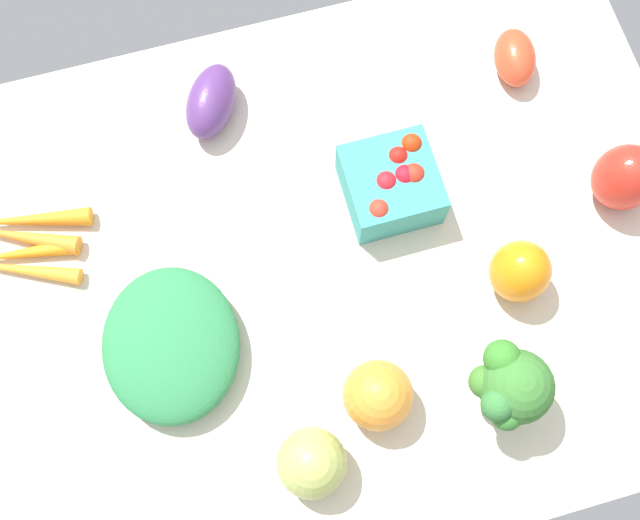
{
  "coord_description": "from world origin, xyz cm",
  "views": [
    {
      "loc": [
        -7.88,
        -28.42,
        98.66
      ],
      "look_at": [
        0.0,
        0.0,
        4.0
      ],
      "focal_mm": 43.07,
      "sensor_mm": 36.0,
      "label": 1
    }
  ],
  "objects_px": {
    "leafy_greens_clump": "(171,344)",
    "broccoli_head": "(511,387)",
    "bell_pepper_red": "(625,177)",
    "heirloom_tomato_orange": "(378,395)",
    "carrot_bunch": "(21,243)",
    "eggplant": "(211,101)",
    "roma_tomato": "(515,58)",
    "berry_basket": "(392,184)",
    "heirloom_tomato_green": "(312,463)",
    "bell_pepper_orange": "(520,271)"
  },
  "relations": [
    {
      "from": "bell_pepper_red",
      "to": "leafy_greens_clump",
      "type": "xyz_separation_m",
      "value": [
        -0.62,
        -0.05,
        -0.02
      ]
    },
    {
      "from": "broccoli_head",
      "to": "bell_pepper_red",
      "type": "bearing_deg",
      "value": 42.05
    },
    {
      "from": "berry_basket",
      "to": "broccoli_head",
      "type": "bearing_deg",
      "value": -80.37
    },
    {
      "from": "roma_tomato",
      "to": "bell_pepper_orange",
      "type": "bearing_deg",
      "value": 171.14
    },
    {
      "from": "bell_pepper_red",
      "to": "leafy_greens_clump",
      "type": "relative_size",
      "value": 0.51
    },
    {
      "from": "carrot_bunch",
      "to": "roma_tomato",
      "type": "relative_size",
      "value": 2.2
    },
    {
      "from": "leafy_greens_clump",
      "to": "roma_tomato",
      "type": "bearing_deg",
      "value": 26.15
    },
    {
      "from": "heirloom_tomato_orange",
      "to": "broccoli_head",
      "type": "bearing_deg",
      "value": -13.36
    },
    {
      "from": "bell_pepper_red",
      "to": "bell_pepper_orange",
      "type": "height_order",
      "value": "bell_pepper_red"
    },
    {
      "from": "roma_tomato",
      "to": "eggplant",
      "type": "bearing_deg",
      "value": 94.56
    },
    {
      "from": "berry_basket",
      "to": "broccoli_head",
      "type": "distance_m",
      "value": 0.3
    },
    {
      "from": "berry_basket",
      "to": "leafy_greens_clump",
      "type": "bearing_deg",
      "value": -158.24
    },
    {
      "from": "bell_pepper_red",
      "to": "carrot_bunch",
      "type": "xyz_separation_m",
      "value": [
        -0.78,
        0.14,
        -0.04
      ]
    },
    {
      "from": "bell_pepper_red",
      "to": "heirloom_tomato_orange",
      "type": "bearing_deg",
      "value": -154.87
    },
    {
      "from": "bell_pepper_red",
      "to": "broccoli_head",
      "type": "bearing_deg",
      "value": -137.95
    },
    {
      "from": "berry_basket",
      "to": "eggplant",
      "type": "bearing_deg",
      "value": 137.41
    },
    {
      "from": "berry_basket",
      "to": "broccoli_head",
      "type": "relative_size",
      "value": 0.97
    },
    {
      "from": "leafy_greens_clump",
      "to": "berry_basket",
      "type": "relative_size",
      "value": 1.7
    },
    {
      "from": "bell_pepper_red",
      "to": "roma_tomato",
      "type": "xyz_separation_m",
      "value": [
        -0.07,
        0.22,
        -0.02
      ]
    },
    {
      "from": "leafy_greens_clump",
      "to": "heirloom_tomato_green",
      "type": "xyz_separation_m",
      "value": [
        0.13,
        -0.18,
        0.01
      ]
    },
    {
      "from": "leafy_greens_clump",
      "to": "berry_basket",
      "type": "xyz_separation_m",
      "value": [
        0.33,
        0.13,
        0.01
      ]
    },
    {
      "from": "bell_pepper_orange",
      "to": "eggplant",
      "type": "height_order",
      "value": "bell_pepper_orange"
    },
    {
      "from": "bell_pepper_red",
      "to": "roma_tomato",
      "type": "bearing_deg",
      "value": 107.07
    },
    {
      "from": "eggplant",
      "to": "broccoli_head",
      "type": "xyz_separation_m",
      "value": [
        0.25,
        -0.48,
        0.05
      ]
    },
    {
      "from": "berry_basket",
      "to": "roma_tomato",
      "type": "relative_size",
      "value": 1.35
    },
    {
      "from": "berry_basket",
      "to": "eggplant",
      "type": "relative_size",
      "value": 1.05
    },
    {
      "from": "bell_pepper_red",
      "to": "roma_tomato",
      "type": "height_order",
      "value": "bell_pepper_red"
    },
    {
      "from": "carrot_bunch",
      "to": "heirloom_tomato_green",
      "type": "xyz_separation_m",
      "value": [
        0.29,
        -0.37,
        0.03
      ]
    },
    {
      "from": "carrot_bunch",
      "to": "eggplant",
      "type": "height_order",
      "value": "eggplant"
    },
    {
      "from": "carrot_bunch",
      "to": "heirloom_tomato_orange",
      "type": "height_order",
      "value": "heirloom_tomato_orange"
    },
    {
      "from": "broccoli_head",
      "to": "bell_pepper_orange",
      "type": "bearing_deg",
      "value": 63.19
    },
    {
      "from": "bell_pepper_red",
      "to": "heirloom_tomato_green",
      "type": "bearing_deg",
      "value": -154.04
    },
    {
      "from": "bell_pepper_orange",
      "to": "heirloom_tomato_green",
      "type": "relative_size",
      "value": 1.11
    },
    {
      "from": "heirloom_tomato_orange",
      "to": "carrot_bunch",
      "type": "bearing_deg",
      "value": 140.77
    },
    {
      "from": "leafy_greens_clump",
      "to": "broccoli_head",
      "type": "distance_m",
      "value": 0.41
    },
    {
      "from": "leafy_greens_clump",
      "to": "eggplant",
      "type": "height_order",
      "value": "eggplant"
    },
    {
      "from": "roma_tomato",
      "to": "eggplant",
      "type": "height_order",
      "value": "eggplant"
    },
    {
      "from": "leafy_greens_clump",
      "to": "broccoli_head",
      "type": "bearing_deg",
      "value": -23.74
    },
    {
      "from": "bell_pepper_red",
      "to": "heirloom_tomato_green",
      "type": "distance_m",
      "value": 0.54
    },
    {
      "from": "roma_tomato",
      "to": "leafy_greens_clump",
      "type": "bearing_deg",
      "value": 126.75
    },
    {
      "from": "broccoli_head",
      "to": "carrot_bunch",
      "type": "bearing_deg",
      "value": 146.66
    },
    {
      "from": "bell_pepper_red",
      "to": "heirloom_tomato_orange",
      "type": "height_order",
      "value": "bell_pepper_red"
    },
    {
      "from": "berry_basket",
      "to": "bell_pepper_orange",
      "type": "bearing_deg",
      "value": -53.55
    },
    {
      "from": "heirloom_tomato_orange",
      "to": "eggplant",
      "type": "relative_size",
      "value": 0.76
    },
    {
      "from": "berry_basket",
      "to": "heirloom_tomato_orange",
      "type": "xyz_separation_m",
      "value": [
        -0.1,
        -0.26,
        0.01
      ]
    },
    {
      "from": "bell_pepper_red",
      "to": "bell_pepper_orange",
      "type": "xyz_separation_m",
      "value": [
        -0.17,
        -0.08,
        -0.0
      ]
    },
    {
      "from": "bell_pepper_orange",
      "to": "broccoli_head",
      "type": "distance_m",
      "value": 0.15
    },
    {
      "from": "roma_tomato",
      "to": "berry_basket",
      "type": "bearing_deg",
      "value": 132.56
    },
    {
      "from": "roma_tomato",
      "to": "heirloom_tomato_green",
      "type": "bearing_deg",
      "value": 147.9
    },
    {
      "from": "leafy_greens_clump",
      "to": "roma_tomato",
      "type": "relative_size",
      "value": 2.3
    }
  ]
}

